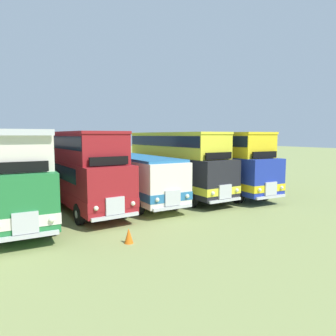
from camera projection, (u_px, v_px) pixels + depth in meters
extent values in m
plane|color=#8C9956|center=(17.00, 215.00, 16.63)|extent=(200.00, 200.00, 0.00)
cube|color=#237538|center=(16.00, 185.00, 16.15)|extent=(2.86, 11.29, 2.30)
cube|color=silver|center=(17.00, 196.00, 16.21)|extent=(2.90, 11.33, 0.44)
cube|color=#19232D|center=(15.00, 173.00, 16.43)|extent=(2.82, 8.89, 0.76)
cube|color=#19232D|center=(24.00, 189.00, 11.24)|extent=(2.20, 0.17, 0.90)
cube|color=silver|center=(26.00, 223.00, 11.28)|extent=(0.90, 0.15, 0.80)
cube|color=silver|center=(26.00, 237.00, 11.31)|extent=(2.30, 0.21, 0.16)
sphere|color=#EAEACC|center=(52.00, 220.00, 11.70)|extent=(0.22, 0.22, 0.22)
cube|color=silver|center=(14.00, 148.00, 16.16)|extent=(2.73, 10.38, 1.50)
cube|color=silver|center=(20.00, 132.00, 11.41)|extent=(2.40, 0.18, 0.24)
cube|color=silver|center=(10.00, 134.00, 20.14)|extent=(2.40, 0.18, 0.24)
cube|color=silver|center=(38.00, 133.00, 16.65)|extent=(0.44, 10.31, 0.24)
cube|color=#19232D|center=(15.00, 154.00, 16.20)|extent=(2.77, 10.28, 0.64)
cube|color=black|center=(22.00, 167.00, 11.59)|extent=(1.90, 0.18, 0.40)
cylinder|color=black|center=(52.00, 223.00, 13.33)|extent=(0.31, 1.05, 1.04)
cylinder|color=silver|center=(56.00, 223.00, 13.40)|extent=(0.03, 0.36, 0.36)
cylinder|color=black|center=(34.00, 193.00, 20.14)|extent=(0.31, 1.05, 1.04)
cylinder|color=silver|center=(36.00, 193.00, 20.21)|extent=(0.03, 0.36, 0.36)
cube|color=maroon|center=(79.00, 179.00, 18.42)|extent=(2.95, 10.69, 2.30)
cube|color=maroon|center=(79.00, 189.00, 18.49)|extent=(2.99, 10.73, 0.44)
cube|color=#19232D|center=(76.00, 168.00, 18.69)|extent=(2.88, 8.29, 0.76)
cube|color=#19232D|center=(114.00, 178.00, 14.00)|extent=(2.20, 0.19, 0.90)
cube|color=silver|center=(115.00, 206.00, 14.04)|extent=(0.90, 0.16, 0.80)
cube|color=silver|center=(116.00, 217.00, 14.06)|extent=(2.30, 0.24, 0.16)
sphere|color=#EAEACC|center=(133.00, 203.00, 14.52)|extent=(0.22, 0.22, 0.22)
sphere|color=#EAEACC|center=(96.00, 208.00, 13.54)|extent=(0.22, 0.22, 0.22)
cube|color=maroon|center=(77.00, 147.00, 18.43)|extent=(2.81, 9.78, 1.50)
cube|color=maroon|center=(76.00, 133.00, 18.35)|extent=(2.88, 9.88, 0.14)
cube|color=#19232D|center=(76.00, 142.00, 18.40)|extent=(2.85, 9.68, 0.68)
cube|color=black|center=(109.00, 161.00, 14.32)|extent=(1.90, 0.20, 0.40)
cylinder|color=black|center=(123.00, 208.00, 16.10)|extent=(0.32, 1.05, 1.04)
cylinder|color=silver|center=(126.00, 208.00, 16.18)|extent=(0.04, 0.36, 0.36)
cylinder|color=black|center=(79.00, 214.00, 14.85)|extent=(0.32, 1.05, 1.04)
cylinder|color=silver|center=(76.00, 214.00, 14.77)|extent=(0.04, 0.36, 0.36)
cylinder|color=black|center=(80.00, 188.00, 22.08)|extent=(0.32, 1.05, 1.04)
cylinder|color=silver|center=(82.00, 188.00, 22.17)|extent=(0.04, 0.36, 0.36)
cylinder|color=black|center=(47.00, 191.00, 20.84)|extent=(0.32, 1.05, 1.04)
cylinder|color=silver|center=(44.00, 192.00, 20.75)|extent=(0.04, 0.36, 0.36)
cube|color=silver|center=(133.00, 176.00, 19.95)|extent=(2.51, 9.74, 2.30)
cube|color=teal|center=(133.00, 185.00, 20.01)|extent=(2.55, 9.78, 0.44)
cube|color=#19232D|center=(130.00, 166.00, 20.23)|extent=(2.54, 7.34, 0.76)
cube|color=#19232D|center=(172.00, 173.00, 15.76)|extent=(2.20, 0.10, 0.90)
cube|color=silver|center=(173.00, 198.00, 15.80)|extent=(0.90, 0.12, 0.80)
cube|color=silver|center=(173.00, 208.00, 15.83)|extent=(2.30, 0.14, 0.16)
sphere|color=#EAEACC|center=(187.00, 196.00, 16.25)|extent=(0.22, 0.22, 0.22)
sphere|color=#EAEACC|center=(157.00, 200.00, 15.34)|extent=(0.22, 0.22, 0.22)
cube|color=teal|center=(133.00, 157.00, 19.82)|extent=(2.47, 9.34, 0.14)
cylinder|color=black|center=(175.00, 201.00, 17.86)|extent=(0.28, 1.04, 1.04)
cylinder|color=silver|center=(177.00, 200.00, 17.93)|extent=(0.02, 0.36, 0.36)
cylinder|color=black|center=(139.00, 205.00, 16.69)|extent=(0.28, 1.04, 1.04)
cylinder|color=silver|center=(136.00, 206.00, 16.62)|extent=(0.02, 0.36, 0.36)
cylinder|color=black|center=(130.00, 186.00, 23.28)|extent=(0.28, 1.04, 1.04)
cylinder|color=silver|center=(132.00, 185.00, 23.35)|extent=(0.02, 0.36, 0.36)
cylinder|color=black|center=(101.00, 188.00, 22.11)|extent=(0.28, 1.04, 1.04)
cylinder|color=silver|center=(99.00, 188.00, 22.04)|extent=(0.02, 0.36, 0.36)
cube|color=black|center=(177.00, 172.00, 21.76)|extent=(2.66, 9.99, 2.30)
cube|color=yellow|center=(177.00, 181.00, 21.82)|extent=(2.70, 10.03, 0.44)
cube|color=#19232D|center=(174.00, 163.00, 22.03)|extent=(2.65, 7.59, 0.76)
cube|color=#19232D|center=(224.00, 170.00, 17.52)|extent=(2.20, 0.13, 0.90)
cube|color=silver|center=(225.00, 192.00, 17.56)|extent=(0.90, 0.13, 0.80)
cube|color=silver|center=(225.00, 200.00, 17.59)|extent=(2.30, 0.18, 0.16)
sphere|color=#EAEACC|center=(237.00, 190.00, 18.02)|extent=(0.22, 0.22, 0.22)
sphere|color=#EAEACC|center=(213.00, 193.00, 17.09)|extent=(0.22, 0.22, 0.22)
cube|color=yellow|center=(175.00, 145.00, 21.77)|extent=(2.54, 9.09, 1.50)
cube|color=yellow|center=(175.00, 133.00, 21.68)|extent=(2.60, 9.19, 0.14)
cube|color=#19232D|center=(175.00, 141.00, 21.74)|extent=(2.58, 8.99, 0.68)
cube|color=black|center=(219.00, 156.00, 17.86)|extent=(1.90, 0.15, 0.40)
cylinder|color=black|center=(221.00, 195.00, 19.62)|extent=(0.30, 1.04, 1.04)
cylinder|color=silver|center=(223.00, 195.00, 19.70)|extent=(0.03, 0.36, 0.36)
cylinder|color=black|center=(192.00, 199.00, 18.42)|extent=(0.30, 1.04, 1.04)
cylinder|color=silver|center=(189.00, 199.00, 18.35)|extent=(0.03, 0.36, 0.36)
cylinder|color=black|center=(167.00, 182.00, 25.17)|extent=(0.30, 1.04, 1.04)
cylinder|color=silver|center=(169.00, 182.00, 25.25)|extent=(0.03, 0.36, 0.36)
cylinder|color=black|center=(142.00, 184.00, 23.98)|extent=(0.30, 1.04, 1.04)
cylinder|color=silver|center=(140.00, 184.00, 23.90)|extent=(0.03, 0.36, 0.36)
cube|color=#1E339E|center=(216.00, 170.00, 23.36)|extent=(3.10, 11.08, 2.30)
cube|color=yellow|center=(216.00, 178.00, 23.42)|extent=(3.15, 11.12, 0.44)
cube|color=#19232D|center=(213.00, 161.00, 23.65)|extent=(3.00, 8.68, 0.76)
cube|color=#19232D|center=(270.00, 168.00, 18.51)|extent=(2.20, 0.22, 0.90)
cube|color=silver|center=(271.00, 189.00, 18.55)|extent=(0.91, 0.17, 0.80)
cube|color=silver|center=(271.00, 197.00, 18.57)|extent=(2.30, 0.27, 0.16)
sphere|color=#EAEACC|center=(282.00, 187.00, 18.95)|extent=(0.22, 0.22, 0.22)
sphere|color=#EAEACC|center=(260.00, 190.00, 18.12)|extent=(0.22, 0.22, 0.22)
cube|color=yellow|center=(214.00, 144.00, 23.38)|extent=(2.95, 10.17, 1.50)
cube|color=yellow|center=(215.00, 133.00, 23.29)|extent=(3.02, 10.28, 0.14)
cube|color=#19232D|center=(214.00, 140.00, 23.35)|extent=(2.99, 10.07, 0.68)
cube|color=black|center=(265.00, 155.00, 18.86)|extent=(1.90, 0.23, 0.40)
cylinder|color=black|center=(265.00, 192.00, 20.59)|extent=(0.34, 1.05, 1.04)
cylinder|color=silver|center=(266.00, 192.00, 20.66)|extent=(0.04, 0.36, 0.36)
cylinder|color=black|center=(237.00, 195.00, 19.54)|extent=(0.34, 1.05, 1.04)
cylinder|color=silver|center=(236.00, 195.00, 19.47)|extent=(0.04, 0.36, 0.36)
cylinder|color=black|center=(201.00, 178.00, 27.26)|extent=(0.34, 1.05, 1.04)
cylinder|color=silver|center=(203.00, 178.00, 27.33)|extent=(0.04, 0.36, 0.36)
cylinder|color=black|center=(179.00, 180.00, 26.20)|extent=(0.34, 1.05, 1.04)
cylinder|color=silver|center=(177.00, 180.00, 26.13)|extent=(0.04, 0.36, 0.36)
cone|color=orange|center=(129.00, 236.00, 12.31)|extent=(0.36, 0.36, 0.61)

